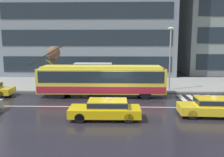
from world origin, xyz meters
TOP-DOWN VIEW (x-y plane):
  - ground_plane at (0.00, 0.00)m, footprint 160.00×160.00m
  - sidewalk_slab at (0.00, 9.07)m, footprint 80.00×10.00m
  - crosswalk_stripe_edge_near at (5.83, 1.04)m, footprint 0.44×4.40m
  - crosswalk_stripe_inner_a at (6.73, 1.04)m, footprint 0.44×4.40m
  - crosswalk_stripe_center at (7.63, 1.04)m, footprint 0.44×4.40m
  - crosswalk_stripe_inner_b at (8.53, 1.04)m, footprint 0.44×4.40m
  - lane_centre_line at (0.00, -1.20)m, footprint 72.00×0.14m
  - trolleybus at (-1.35, 2.47)m, footprint 12.45×2.55m
  - taxi_oncoming_far at (6.41, -3.35)m, footprint 4.31×1.98m
  - taxi_oncoming_near at (-0.63, -4.16)m, footprint 4.56×1.80m
  - bus_shelter at (-2.47, 5.71)m, footprint 3.85×1.60m
  - pedestrian_at_shelter at (-3.84, 5.33)m, footprint 1.29×1.29m
  - pedestrian_approaching_curb at (3.47, 6.45)m, footprint 1.33×1.33m
  - pedestrian_walking_past at (-4.33, 6.39)m, footprint 0.42×0.42m
  - street_lamp at (5.33, 5.13)m, footprint 0.60×0.32m
  - street_tree_bare at (-7.02, 7.36)m, footprint 1.78×1.42m

SIDE VIEW (x-z plane):
  - ground_plane at x=0.00m, z-range 0.00..0.00m
  - lane_centre_line at x=0.00m, z-range 0.00..0.01m
  - crosswalk_stripe_edge_near at x=5.83m, z-range 0.00..0.01m
  - crosswalk_stripe_inner_a at x=6.73m, z-range 0.00..0.01m
  - crosswalk_stripe_center at x=7.63m, z-range 0.00..0.01m
  - crosswalk_stripe_inner_b at x=8.53m, z-range 0.00..0.01m
  - sidewalk_slab at x=0.00m, z-range 0.00..0.14m
  - taxi_oncoming_far at x=6.41m, z-range 0.01..1.40m
  - taxi_oncoming_near at x=-0.63m, z-range 0.01..1.40m
  - pedestrian_walking_past at x=-4.33m, z-range 0.29..1.94m
  - trolleybus at x=-1.35m, z-range -1.10..4.19m
  - pedestrian_at_shelter at x=-3.84m, z-range 0.72..2.62m
  - pedestrian_approaching_curb at x=3.47m, z-range 0.74..2.72m
  - bus_shelter at x=-2.47m, z-range 0.77..3.41m
  - street_tree_bare at x=-7.02m, z-range 1.36..5.72m
  - street_lamp at x=5.33m, z-range 0.74..6.99m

